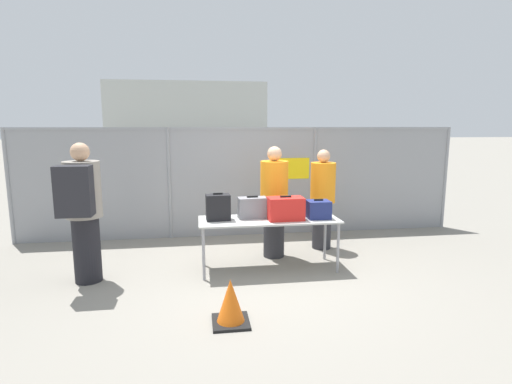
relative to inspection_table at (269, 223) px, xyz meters
name	(u,v)px	position (x,y,z in m)	size (l,w,h in m)	color
ground_plane	(261,274)	(-0.14, -0.20, -0.70)	(120.00, 120.00, 0.00)	gray
fence_section	(244,179)	(-0.14, 1.90, 0.38)	(8.33, 0.07, 2.05)	gray
inspection_table	(269,223)	(0.00, 0.00, 0.00)	(2.01, 0.71, 0.75)	#B2B2AD
suitcase_black	(218,207)	(-0.73, 0.04, 0.24)	(0.35, 0.24, 0.39)	black
suitcase_grey	(252,208)	(-0.23, 0.10, 0.21)	(0.42, 0.24, 0.33)	slate
suitcase_red	(286,209)	(0.23, -0.08, 0.22)	(0.51, 0.31, 0.35)	red
suitcase_navy	(318,209)	(0.72, -0.05, 0.19)	(0.33, 0.28, 0.28)	navy
traveler_hooded	(82,208)	(-2.49, -0.17, 0.33)	(0.46, 0.72, 1.87)	black
security_worker_near	(274,201)	(0.18, 0.56, 0.21)	(0.44, 0.44, 1.76)	#2D2D33
security_worker_far	(323,198)	(1.08, 0.88, 0.17)	(0.42, 0.42, 1.69)	#2D2D33
utility_trailer	(313,199)	(1.59, 3.20, -0.29)	(3.34, 1.98, 0.71)	#4C6B47
distant_hangar	(188,115)	(-1.92, 39.77, 2.47)	(15.79, 10.75, 6.34)	#B2B7B2
traffic_cone	(231,303)	(-0.69, -1.55, -0.47)	(0.39, 0.39, 0.49)	black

